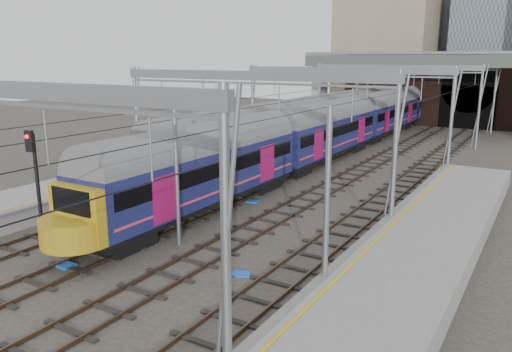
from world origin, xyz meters
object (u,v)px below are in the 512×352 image
Objects in this scene: signal_near_left at (35,174)px; signal_near_centre at (132,182)px; train_main at (360,120)px; train_second at (318,119)px.

signal_near_centre is (3.76, 2.33, -0.42)m from signal_near_left.
train_main is 12.87× the size of signal_near_left.
signal_near_left is (-3.72, -33.37, 0.73)m from train_main.
signal_near_left is at bearing -152.54° from signal_near_centre.
train_main is 1.36× the size of train_second.
train_main reaches higher than signal_near_centre.
signal_near_left is 1.17× the size of signal_near_centre.
signal_near_left reaches higher than train_main.
train_second is 30.28m from signal_near_centre.
train_main is 33.58m from signal_near_left.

